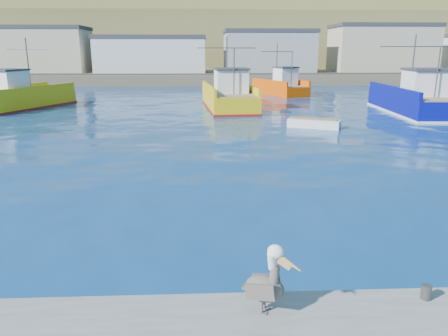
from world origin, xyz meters
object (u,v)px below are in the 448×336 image
trawler_yellow_b (229,97)px  trawler_blue (416,100)px  skiff_mid (314,124)px  pelican (267,283)px  trawler_yellow_a (21,97)px  boat_orange (281,86)px

trawler_yellow_b → trawler_blue: (15.88, -4.07, 0.04)m
trawler_yellow_b → trawler_blue: trawler_blue is taller
trawler_blue → skiff_mid: bearing=-146.9°
trawler_yellow_b → pelican: trawler_yellow_b is taller
trawler_yellow_a → trawler_yellow_b: bearing=-2.7°
pelican → skiff_mid: bearing=73.9°
trawler_yellow_b → trawler_blue: size_ratio=0.94×
trawler_blue → trawler_yellow_a: bearing=172.0°
trawler_yellow_b → skiff_mid: 12.19m
trawler_yellow_b → boat_orange: size_ratio=1.29×
trawler_yellow_b → pelican: 33.79m
trawler_blue → pelican: (-17.12, -29.69, -0.01)m
skiff_mid → pelican: pelican is taller
trawler_yellow_a → trawler_blue: size_ratio=0.91×
trawler_yellow_b → trawler_blue: bearing=-14.4°
trawler_blue → boat_orange: (-8.73, 17.04, -0.05)m
boat_orange → pelican: 47.48m
trawler_blue → boat_orange: 19.15m
trawler_yellow_a → trawler_blue: bearing=-8.0°
skiff_mid → trawler_yellow_b: bearing=116.2°
trawler_yellow_b → boat_orange: bearing=61.1°
trawler_yellow_a → boat_orange: trawler_yellow_a is taller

